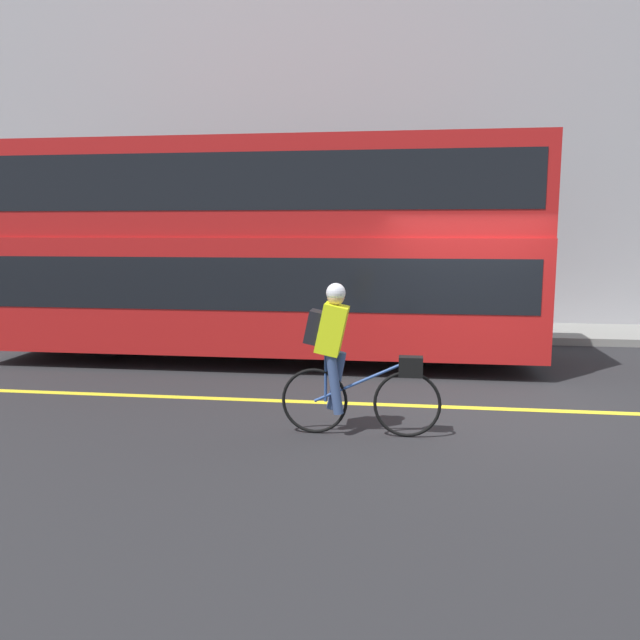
% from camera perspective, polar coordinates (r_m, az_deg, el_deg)
% --- Properties ---
extents(ground_plane, '(80.00, 80.00, 0.00)m').
position_cam_1_polar(ground_plane, '(8.42, 14.39, -7.61)').
color(ground_plane, '#232326').
extents(road_center_line, '(50.00, 0.14, 0.01)m').
position_cam_1_polar(road_center_line, '(8.30, 14.49, -7.81)').
color(road_center_line, yellow).
rests_on(road_center_line, ground_plane).
extents(sidewalk_curb, '(60.00, 2.09, 0.15)m').
position_cam_1_polar(sidewalk_curb, '(13.85, 11.73, -1.01)').
color(sidewalk_curb, gray).
rests_on(sidewalk_curb, ground_plane).
extents(building_facade, '(60.00, 0.30, 8.26)m').
position_cam_1_polar(building_facade, '(14.99, 11.87, 15.23)').
color(building_facade, '#9E9EA3').
rests_on(building_facade, ground_plane).
extents(bus, '(9.16, 2.51, 3.69)m').
position_cam_1_polar(bus, '(10.86, -5.21, 7.04)').
color(bus, black).
rests_on(bus, ground_plane).
extents(cyclist_on_bike, '(1.77, 0.32, 1.69)m').
position_cam_1_polar(cyclist_on_bike, '(6.85, 2.25, -3.20)').
color(cyclist_on_bike, black).
rests_on(cyclist_on_bike, ground_plane).
extents(street_sign_post, '(0.36, 0.09, 2.31)m').
position_cam_1_polar(street_sign_post, '(14.21, -9.89, 4.85)').
color(street_sign_post, '#59595B').
rests_on(street_sign_post, sidewalk_curb).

